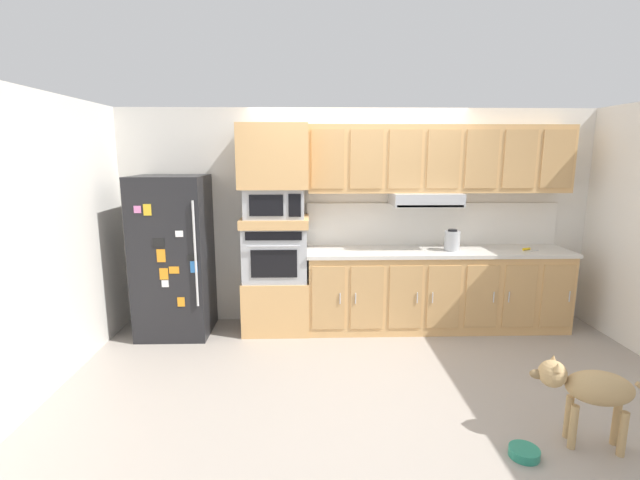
{
  "coord_description": "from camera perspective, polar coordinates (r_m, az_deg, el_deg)",
  "views": [
    {
      "loc": [
        -0.58,
        -4.23,
        2.0
      ],
      "look_at": [
        -0.45,
        0.51,
        1.08
      ],
      "focal_mm": 25.48,
      "sensor_mm": 36.0,
      "label": 1
    }
  ],
  "objects": [
    {
      "name": "electric_kettle",
      "position": [
        5.28,
        16.26,
        -0.07
      ],
      "size": [
        0.17,
        0.17,
        0.24
      ],
      "color": "#A8AAAF",
      "rests_on": "countertop_slab"
    },
    {
      "name": "oven_base_cabinet",
      "position": [
        5.28,
        -5.46,
        -7.93
      ],
      "size": [
        0.74,
        0.62,
        0.6
      ],
      "primitive_type": "cube",
      "color": "tan",
      "rests_on": "ground"
    },
    {
      "name": "screwdriver",
      "position": [
        5.6,
        24.57,
        -1.05
      ],
      "size": [
        0.15,
        0.16,
        0.03
      ],
      "color": "yellow",
      "rests_on": "countertop_slab"
    },
    {
      "name": "built_in_oven",
      "position": [
        5.11,
        -5.58,
        -1.55
      ],
      "size": [
        0.7,
        0.62,
        0.6
      ],
      "color": "#A8AAAF",
      "rests_on": "oven_base_cabinet"
    },
    {
      "name": "dog",
      "position": [
        3.72,
        30.67,
        -15.74
      ],
      "size": [
        0.76,
        0.35,
        0.61
      ],
      "rotation": [
        0.0,
        0.0,
        2.84
      ],
      "color": "tan",
      "rests_on": "ground"
    },
    {
      "name": "lower_cabinet_run",
      "position": [
        5.42,
        14.35,
        -6.15
      ],
      "size": [
        2.93,
        0.63,
        0.88
      ],
      "color": "tan",
      "rests_on": "ground"
    },
    {
      "name": "appliance_upper_cabinet",
      "position": [
        5.0,
        -5.8,
        10.41
      ],
      "size": [
        0.74,
        0.62,
        0.68
      ],
      "primitive_type": "cube",
      "color": "tan",
      "rests_on": "microwave"
    },
    {
      "name": "microwave",
      "position": [
        5.02,
        -5.7,
        4.69
      ],
      "size": [
        0.64,
        0.54,
        0.32
      ],
      "color": "#A8AAAF",
      "rests_on": "appliance_mid_shelf"
    },
    {
      "name": "back_kitchen_wall",
      "position": [
        5.43,
        4.58,
        2.94
      ],
      "size": [
        6.2,
        0.12,
        2.5
      ],
      "primitive_type": "cube",
      "color": "silver",
      "rests_on": "ground"
    },
    {
      "name": "dog_food_bowl",
      "position": [
        3.61,
        24.26,
        -23.14
      ],
      "size": [
        0.2,
        0.2,
        0.06
      ],
      "color": "#267F66",
      "rests_on": "ground"
    },
    {
      "name": "countertop_slab",
      "position": [
        5.31,
        14.57,
        -1.39
      ],
      "size": [
        2.97,
        0.64,
        0.04
      ],
      "primitive_type": "cube",
      "color": "beige",
      "rests_on": "lower_cabinet_run"
    },
    {
      "name": "appliance_mid_shelf",
      "position": [
        5.05,
        -5.65,
        2.33
      ],
      "size": [
        0.74,
        0.62,
        0.1
      ],
      "primitive_type": "cube",
      "color": "tan",
      "rests_on": "built_in_oven"
    },
    {
      "name": "backsplash_panel",
      "position": [
        5.54,
        13.89,
        1.97
      ],
      "size": [
        2.97,
        0.02,
        0.5
      ],
      "primitive_type": "cube",
      "color": "silver",
      "rests_on": "countertop_slab"
    },
    {
      "name": "side_panel_left",
      "position": [
        4.84,
        -28.87,
        0.64
      ],
      "size": [
        0.12,
        7.1,
        2.5
      ],
      "primitive_type": "cube",
      "color": "silver",
      "rests_on": "ground"
    },
    {
      "name": "upper_cabinet_with_hood",
      "position": [
        5.31,
        14.63,
        9.51
      ],
      "size": [
        2.93,
        0.48,
        0.88
      ],
      "color": "tan",
      "rests_on": "backsplash_panel"
    },
    {
      "name": "refrigerator",
      "position": [
        5.25,
        -17.89,
        -1.93
      ],
      "size": [
        0.76,
        0.73,
        1.76
      ],
      "color": "black",
      "rests_on": "ground"
    },
    {
      "name": "ground_plane",
      "position": [
        4.72,
        5.82,
        -14.22
      ],
      "size": [
        9.6,
        9.6,
        0.0
      ],
      "primitive_type": "plane",
      "color": "#9E9389"
    }
  ]
}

